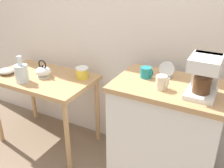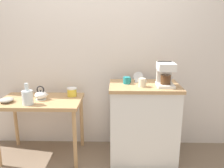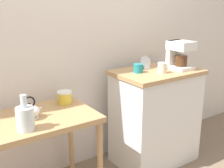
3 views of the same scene
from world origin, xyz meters
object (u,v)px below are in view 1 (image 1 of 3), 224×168
glass_carafe_vase (21,73)px  mug_dark_teal (146,72)px  bowl_stoneware (7,71)px  coffee_maker (204,74)px  mug_small_cream (162,82)px  canister_enamel (82,73)px  table_clock (167,71)px  teakettle (43,71)px

glass_carafe_vase → mug_dark_teal: 1.11m
bowl_stoneware → coffee_maker: size_ratio=0.61×
glass_carafe_vase → mug_small_cream: mug_small_cream is taller
canister_enamel → mug_dark_teal: 0.70m
coffee_maker → mug_dark_teal: 0.43m
table_clock → teakettle: bearing=-176.2°
table_clock → glass_carafe_vase: bearing=-168.4°
bowl_stoneware → mug_dark_teal: size_ratio=1.79×
mug_small_cream → canister_enamel: bearing=162.3°
bowl_stoneware → table_clock: 1.51m
teakettle → mug_dark_teal: bearing=0.7°
bowl_stoneware → canister_enamel: (0.69, 0.25, 0.02)m
bowl_stoneware → canister_enamel: 0.74m
teakettle → mug_dark_teal: size_ratio=1.93×
glass_carafe_vase → table_clock: table_clock is taller
mug_small_cream → table_clock: table_clock is taller
coffee_maker → mug_small_cream: bearing=-169.8°
glass_carafe_vase → coffee_maker: coffee_maker is taller
glass_carafe_vase → canister_enamel: bearing=36.7°
canister_enamel → mug_small_cream: (0.82, -0.26, 0.19)m
mug_small_cream → coffee_maker: bearing=10.2°
canister_enamel → mug_small_cream: bearing=-17.7°
teakettle → canister_enamel: teakettle is taller
coffee_maker → table_clock: size_ratio=2.08×
coffee_maker → mug_small_cream: size_ratio=2.76×
teakettle → canister_enamel: bearing=23.0°
teakettle → mug_dark_teal: mug_dark_teal is taller
bowl_stoneware → coffee_maker: coffee_maker is taller
teakettle → mug_small_cream: 1.17m
teakettle → mug_small_cream: size_ratio=1.83×
canister_enamel → coffee_maker: coffee_maker is taller
bowl_stoneware → table_clock: table_clock is taller
teakettle → table_clock: table_clock is taller
canister_enamel → table_clock: bearing=-4.8°
canister_enamel → coffee_maker: 1.13m
bowl_stoneware → glass_carafe_vase: bearing=-13.5°
coffee_maker → mug_small_cream: (-0.25, -0.05, -0.09)m
coffee_maker → mug_dark_teal: (-0.41, 0.09, -0.10)m
bowl_stoneware → canister_enamel: bearing=19.9°
canister_enamel → glass_carafe_vase: bearing=-143.3°
table_clock → mug_dark_teal: bearing=-154.8°
bowl_stoneware → coffee_maker: 1.79m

